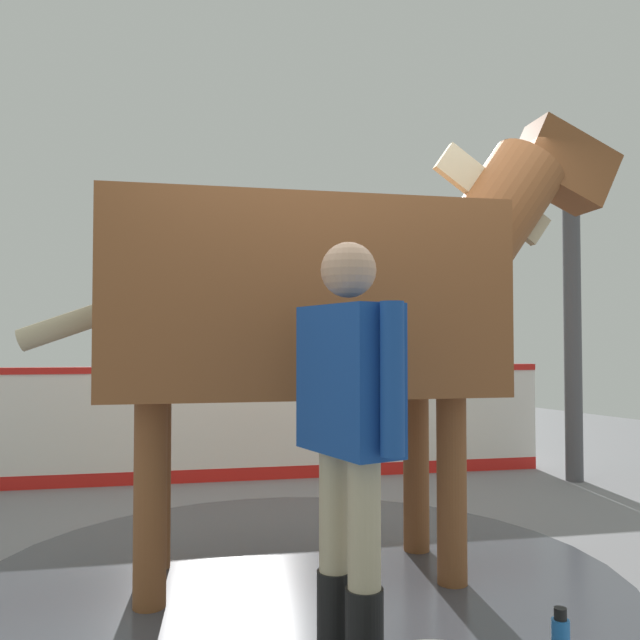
% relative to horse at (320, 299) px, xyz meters
% --- Properties ---
extents(ground_plane, '(16.00, 16.00, 0.02)m').
position_rel_horse_xyz_m(ground_plane, '(0.04, -0.02, -1.54)').
color(ground_plane, gray).
extents(wet_patch, '(3.58, 3.58, 0.00)m').
position_rel_horse_xyz_m(wet_patch, '(-0.03, -0.12, -1.53)').
color(wet_patch, '#42444C').
rests_on(wet_patch, ground).
extents(barrier_wall, '(1.71, 5.49, 1.07)m').
position_rel_horse_xyz_m(barrier_wall, '(-2.45, 0.60, -1.04)').
color(barrier_wall, white).
rests_on(barrier_wall, ground).
extents(roof_post_near, '(0.16, 0.16, 3.05)m').
position_rel_horse_xyz_m(roof_post_near, '(-1.02, 3.21, -0.01)').
color(roof_post_near, '#4C4C51').
rests_on(roof_post_near, ground).
extents(horse, '(1.57, 3.36, 2.65)m').
position_rel_horse_xyz_m(horse, '(0.00, 0.00, 0.00)').
color(horse, brown).
rests_on(horse, ground).
extents(handler, '(0.68, 0.24, 1.70)m').
position_rel_horse_xyz_m(handler, '(0.94, -0.37, -0.55)').
color(handler, black).
rests_on(handler, ground).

